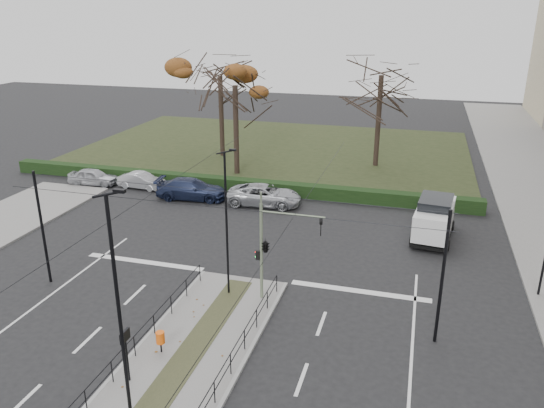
{
  "coord_description": "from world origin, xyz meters",
  "views": [
    {
      "loc": [
        8.2,
        -18.38,
        13.27
      ],
      "look_at": [
        0.66,
        8.01,
        3.22
      ],
      "focal_mm": 35.0,
      "sensor_mm": 36.0,
      "label": 1
    }
  ],
  "objects": [
    {
      "name": "ground",
      "position": [
        0.0,
        0.0,
        0.0
      ],
      "size": [
        140.0,
        140.0,
        0.0
      ],
      "primitive_type": "plane",
      "color": "black",
      "rests_on": "ground"
    },
    {
      "name": "median_island",
      "position": [
        0.0,
        -2.5,
        0.07
      ],
      "size": [
        4.4,
        15.0,
        0.14
      ],
      "primitive_type": "cube",
      "color": "slate",
      "rests_on": "ground"
    },
    {
      "name": "park",
      "position": [
        -6.0,
        32.0,
        0.05
      ],
      "size": [
        38.0,
        26.0,
        0.1
      ],
      "primitive_type": "cube",
      "color": "#232C16",
      "rests_on": "ground"
    },
    {
      "name": "hedge",
      "position": [
        -6.0,
        18.6,
        0.5
      ],
      "size": [
        38.0,
        1.0,
        1.0
      ],
      "primitive_type": "cube",
      "color": "black",
      "rests_on": "ground"
    },
    {
      "name": "median_railing",
      "position": [
        0.0,
        -2.6,
        0.98
      ],
      "size": [
        4.14,
        13.24,
        0.92
      ],
      "color": "black",
      "rests_on": "median_island"
    },
    {
      "name": "catenary",
      "position": [
        0.0,
        1.62,
        3.42
      ],
      "size": [
        20.0,
        34.0,
        6.0
      ],
      "color": "black",
      "rests_on": "ground"
    },
    {
      "name": "traffic_light",
      "position": [
        1.78,
        3.28,
        2.96
      ],
      "size": [
        3.3,
        1.89,
        4.85
      ],
      "color": "#667459",
      "rests_on": "median_island"
    },
    {
      "name": "litter_bin",
      "position": [
        -1.17,
        -2.06,
        0.8
      ],
      "size": [
        0.36,
        0.36,
        0.93
      ],
      "color": "black",
      "rests_on": "median_island"
    },
    {
      "name": "info_panel",
      "position": [
        -1.51,
        -4.0,
        1.84
      ],
      "size": [
        0.12,
        0.56,
        2.16
      ],
      "color": "black",
      "rests_on": "median_island"
    },
    {
      "name": "streetlamp_median_near",
      "position": [
        -0.3,
        -5.9,
        4.4
      ],
      "size": [
        0.7,
        0.14,
        8.37
      ],
      "color": "black",
      "rests_on": "median_island"
    },
    {
      "name": "streetlamp_median_far",
      "position": [
        -0.18,
        3.23,
        3.87
      ],
      "size": [
        0.61,
        0.13,
        7.33
      ],
      "color": "black",
      "rests_on": "median_island"
    },
    {
      "name": "parked_car_first",
      "position": [
        -16.84,
        16.86,
        0.67
      ],
      "size": [
        4.11,
        2.05,
        1.34
      ],
      "primitive_type": "imported",
      "rotation": [
        0.0,
        0.0,
        1.69
      ],
      "color": "#AEB1B6",
      "rests_on": "ground"
    },
    {
      "name": "parked_car_second",
      "position": [
        -12.67,
        17.14,
        0.63
      ],
      "size": [
        3.89,
        1.59,
        1.25
      ],
      "primitive_type": "imported",
      "rotation": [
        0.0,
        0.0,
        1.5
      ],
      "color": "#AEB1B6",
      "rests_on": "ground"
    },
    {
      "name": "parked_car_third",
      "position": [
        -7.84,
        15.93,
        0.76
      ],
      "size": [
        5.46,
        2.72,
        1.52
      ],
      "primitive_type": "imported",
      "rotation": [
        0.0,
        0.0,
        1.68
      ],
      "color": "#1C2441",
      "rests_on": "ground"
    },
    {
      "name": "parked_car_fourth",
      "position": [
        -2.24,
        16.16,
        0.74
      ],
      "size": [
        5.49,
        2.8,
        1.48
      ],
      "primitive_type": "imported",
      "rotation": [
        0.0,
        0.0,
        1.63
      ],
      "color": "#AEB1B6",
      "rests_on": "ground"
    },
    {
      "name": "white_van",
      "position": [
        9.49,
        13.35,
        1.35
      ],
      "size": [
        2.68,
        5.18,
        2.61
      ],
      "color": "silver",
      "rests_on": "ground"
    },
    {
      "name": "rust_tree",
      "position": [
        -10.04,
        28.12,
        7.59
      ],
      "size": [
        8.8,
        8.8,
        9.87
      ],
      "color": "black",
      "rests_on": "park"
    },
    {
      "name": "bare_tree_center",
      "position": [
        4.5,
        28.63,
        7.48
      ],
      "size": [
        7.35,
        7.35,
        10.58
      ],
      "color": "black",
      "rests_on": "park"
    },
    {
      "name": "bare_tree_near",
      "position": [
        -6.71,
        22.85,
        6.98
      ],
      "size": [
        6.99,
        6.99,
        9.87
      ],
      "color": "black",
      "rests_on": "park"
    }
  ]
}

